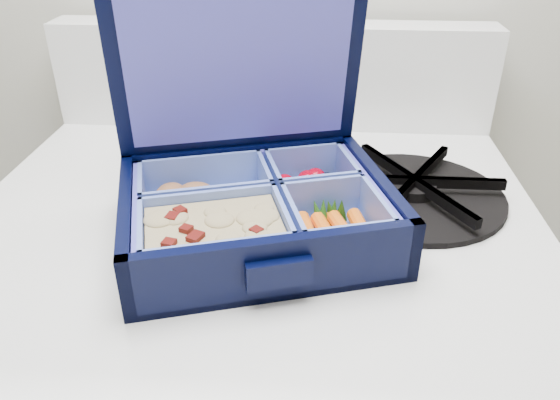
# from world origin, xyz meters

# --- Properties ---
(bento_box) EXTENTS (0.29, 0.26, 0.06)m
(bento_box) POSITION_xyz_m (-0.06, 1.64, 0.94)
(bento_box) COLOR black
(bento_box) RESTS_ON stove
(burner_grate) EXTENTS (0.20, 0.20, 0.03)m
(burner_grate) POSITION_xyz_m (0.10, 1.74, 0.92)
(burner_grate) COLOR black
(burner_grate) RESTS_ON stove
(burner_grate_rear) EXTENTS (0.24, 0.24, 0.02)m
(burner_grate_rear) POSITION_xyz_m (-0.18, 1.86, 0.92)
(burner_grate_rear) COLOR black
(burner_grate_rear) RESTS_ON stove
(fork) EXTENTS (0.07, 0.20, 0.01)m
(fork) POSITION_xyz_m (-0.06, 1.80, 0.91)
(fork) COLOR #A6A6A6
(fork) RESTS_ON stove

